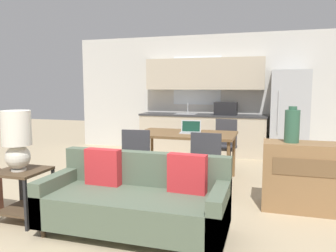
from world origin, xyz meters
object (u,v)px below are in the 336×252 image
(vase, at_px, (292,126))
(dining_chair_near_right, at_px, (207,163))
(laptop, at_px, (191,130))
(dining_table, at_px, (186,137))
(couch, at_px, (136,200))
(dining_chair_near_left, at_px, (138,158))
(table_lamp, at_px, (17,138))
(credenza, at_px, (310,177))
(side_table, at_px, (23,186))
(refrigerator, at_px, (289,115))
(dining_chair_far_right, at_px, (224,143))

(vase, distance_m, dining_chair_near_right, 1.17)
(vase, xyz_separation_m, laptop, (-1.47, 0.93, -0.22))
(dining_table, distance_m, vase, 1.81)
(couch, distance_m, dining_chair_near_left, 1.30)
(table_lamp, xyz_separation_m, credenza, (3.15, 1.28, -0.53))
(side_table, height_order, laptop, laptop)
(refrigerator, xyz_separation_m, dining_chair_near_left, (-2.18, -2.91, -0.42))
(vase, relative_size, dining_chair_near_left, 0.48)
(refrigerator, xyz_separation_m, credenza, (0.09, -2.97, -0.50))
(side_table, bearing_deg, dining_table, 57.17)
(couch, height_order, vase, vase)
(table_lamp, relative_size, dining_chair_near_right, 0.73)
(dining_table, xyz_separation_m, vase, (1.53, -0.90, 0.33))
(couch, bearing_deg, side_table, -175.61)
(table_lamp, xyz_separation_m, dining_chair_near_left, (0.89, 1.34, -0.45))
(credenza, distance_m, dining_chair_far_right, 2.13)
(dining_table, distance_m, side_table, 2.56)
(couch, distance_m, vase, 2.06)
(vase, relative_size, dining_chair_near_right, 0.48)
(dining_chair_near_left, distance_m, dining_chair_far_right, 1.95)
(dining_chair_near_left, bearing_deg, credenza, 172.16)
(laptop, bearing_deg, table_lamp, -129.27)
(dining_table, bearing_deg, side_table, -122.83)
(dining_chair_far_right, height_order, laptop, laptop)
(couch, height_order, dining_chair_near_right, dining_chair_near_right)
(couch, height_order, credenza, credenza)
(dining_chair_near_right, bearing_deg, dining_table, -57.27)
(dining_table, xyz_separation_m, dining_chair_far_right, (0.52, 0.84, -0.21))
(couch, xyz_separation_m, vase, (1.57, 1.13, 0.71))
(refrigerator, bearing_deg, side_table, -125.93)
(vase, bearing_deg, laptop, 147.71)
(refrigerator, height_order, dining_chair_near_right, refrigerator)
(dining_table, height_order, dining_chair_near_right, dining_chair_near_right)
(dining_chair_near_right, relative_size, laptop, 2.68)
(vase, bearing_deg, side_table, -157.04)
(refrigerator, height_order, vase, refrigerator)
(dining_table, height_order, credenza, credenza)
(dining_chair_far_right, relative_size, laptop, 2.68)
(dining_chair_far_right, bearing_deg, laptop, -110.80)
(side_table, distance_m, dining_chair_near_right, 2.28)
(refrigerator, relative_size, side_table, 3.16)
(vase, height_order, dining_chair_near_right, vase)
(couch, bearing_deg, dining_chair_near_left, 111.00)
(dining_table, height_order, vase, vase)
(dining_chair_far_right, bearing_deg, dining_chair_near_right, -82.49)
(refrigerator, relative_size, dining_chair_near_left, 2.01)
(table_lamp, distance_m, dining_chair_near_left, 1.67)
(couch, relative_size, dining_chair_near_left, 2.06)
(side_table, bearing_deg, laptop, 56.20)
(side_table, relative_size, laptop, 1.70)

